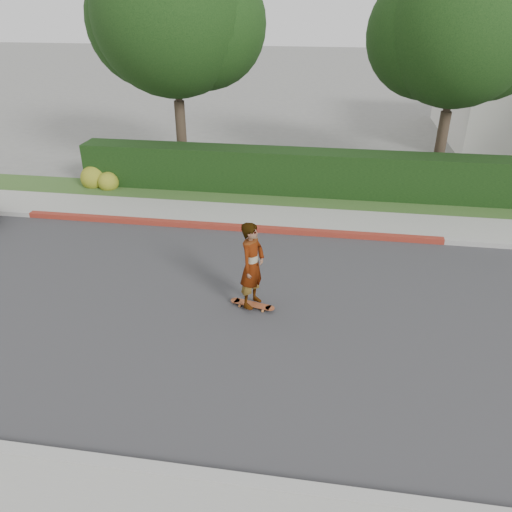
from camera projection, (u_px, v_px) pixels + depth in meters
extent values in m
plane|color=slate|center=(427.00, 330.00, 10.01)|extent=(120.00, 120.00, 0.00)
cube|color=#2D2D30|center=(427.00, 330.00, 10.01)|extent=(60.00, 8.00, 0.01)
cube|color=#9E9E99|center=(406.00, 239.00, 13.56)|extent=(60.00, 0.20, 0.15)
cube|color=maroon|center=(226.00, 227.00, 14.23)|extent=(12.00, 0.21, 0.15)
cube|color=gray|center=(402.00, 226.00, 14.35)|extent=(60.00, 1.60, 0.12)
cube|color=#2D4C1E|center=(397.00, 205.00, 15.75)|extent=(60.00, 1.60, 0.10)
cube|color=black|center=(304.00, 173.00, 16.36)|extent=(15.00, 1.00, 1.50)
sphere|color=#2D4C19|center=(94.00, 178.00, 17.17)|extent=(0.90, 0.90, 0.90)
sphere|color=#2D4C19|center=(108.00, 182.00, 16.94)|extent=(0.70, 0.70, 0.70)
cylinder|color=#33261C|center=(182.00, 140.00, 17.83)|extent=(0.36, 0.36, 2.70)
cylinder|color=#33261C|center=(178.00, 80.00, 16.88)|extent=(0.24, 0.24, 2.25)
sphere|color=black|center=(173.00, 14.00, 15.94)|extent=(5.20, 5.20, 5.20)
sphere|color=black|center=(154.00, 20.00, 16.49)|extent=(4.42, 4.42, 4.42)
sphere|color=black|center=(203.00, 24.00, 16.22)|extent=(4.16, 4.16, 4.16)
cylinder|color=#33261C|center=(440.00, 149.00, 17.08)|extent=(0.36, 0.36, 2.52)
cylinder|color=#33261C|center=(450.00, 92.00, 16.20)|extent=(0.24, 0.24, 2.10)
sphere|color=black|center=(461.00, 28.00, 15.32)|extent=(4.80, 4.80, 4.80)
sphere|color=black|center=(431.00, 34.00, 15.87)|extent=(4.08, 4.08, 4.08)
sphere|color=black|center=(487.00, 38.00, 15.60)|extent=(3.84, 3.84, 3.84)
cylinder|color=orange|center=(240.00, 306.00, 10.72)|extent=(0.06, 0.04, 0.05)
cylinder|color=orange|center=(242.00, 302.00, 10.84)|extent=(0.06, 0.04, 0.05)
cylinder|color=orange|center=(263.00, 311.00, 10.54)|extent=(0.06, 0.04, 0.05)
cylinder|color=orange|center=(265.00, 307.00, 10.66)|extent=(0.06, 0.04, 0.05)
cube|color=silver|center=(241.00, 302.00, 10.76)|extent=(0.08, 0.17, 0.02)
cube|color=silver|center=(264.00, 308.00, 10.59)|extent=(0.08, 0.17, 0.02)
cube|color=brown|center=(252.00, 304.00, 10.66)|extent=(0.82, 0.37, 0.02)
cylinder|color=brown|center=(235.00, 300.00, 10.80)|extent=(0.24, 0.24, 0.02)
cylinder|color=brown|center=(270.00, 308.00, 10.53)|extent=(0.24, 0.24, 0.02)
imported|color=white|center=(252.00, 265.00, 10.22)|extent=(0.66, 0.80, 1.89)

